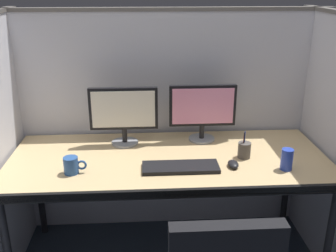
# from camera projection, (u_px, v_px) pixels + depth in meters

# --- Properties ---
(cubicle_partition_rear) EXTENTS (2.21, 0.06, 1.57)m
(cubicle_partition_rear) POSITION_uv_depth(u_px,v_px,m) (165.00, 124.00, 2.71)
(cubicle_partition_rear) COLOR silver
(cubicle_partition_rear) RESTS_ON ground
(desk) EXTENTS (1.90, 0.80, 0.74)m
(desk) POSITION_uv_depth(u_px,v_px,m) (169.00, 165.00, 2.32)
(desk) COLOR tan
(desk) RESTS_ON ground
(monitor_left) EXTENTS (0.43, 0.17, 0.37)m
(monitor_left) POSITION_uv_depth(u_px,v_px,m) (124.00, 112.00, 2.43)
(monitor_left) COLOR gray
(monitor_left) RESTS_ON desk
(monitor_right) EXTENTS (0.43, 0.17, 0.37)m
(monitor_right) POSITION_uv_depth(u_px,v_px,m) (203.00, 109.00, 2.49)
(monitor_right) COLOR gray
(monitor_right) RESTS_ON desk
(keyboard_main) EXTENTS (0.43, 0.15, 0.02)m
(keyboard_main) POSITION_uv_depth(u_px,v_px,m) (181.00, 167.00, 2.16)
(keyboard_main) COLOR black
(keyboard_main) RESTS_ON desk
(computer_mouse) EXTENTS (0.06, 0.10, 0.04)m
(computer_mouse) POSITION_uv_depth(u_px,v_px,m) (233.00, 164.00, 2.19)
(computer_mouse) COLOR black
(computer_mouse) RESTS_ON desk
(pen_cup) EXTENTS (0.08, 0.08, 0.16)m
(pen_cup) POSITION_uv_depth(u_px,v_px,m) (244.00, 150.00, 2.29)
(pen_cup) COLOR #4C4742
(pen_cup) RESTS_ON desk
(soda_can) EXTENTS (0.07, 0.07, 0.12)m
(soda_can) POSITION_uv_depth(u_px,v_px,m) (287.00, 159.00, 2.14)
(soda_can) COLOR #263FB2
(soda_can) RESTS_ON desk
(coffee_mug) EXTENTS (0.13, 0.08, 0.09)m
(coffee_mug) POSITION_uv_depth(u_px,v_px,m) (72.00, 165.00, 2.10)
(coffee_mug) COLOR #264C8C
(coffee_mug) RESTS_ON desk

